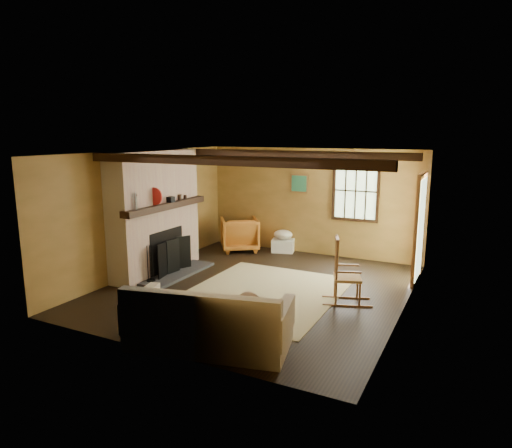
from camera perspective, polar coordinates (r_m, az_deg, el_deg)
The scene contains 10 objects.
ground at distance 8.25m, azimuth 0.22°, elevation -8.00°, with size 5.50×5.50×0.00m, color black.
room_envelope at distance 8.00m, azimuth 2.47°, elevation 3.44°, with size 5.02×5.52×2.44m.
fireplace at distance 9.15m, azimuth -12.36°, elevation 0.81°, with size 1.02×2.30×2.40m.
rug at distance 8.00m, azimuth 0.87°, elevation -8.62°, with size 2.50×3.00×0.01m, color tan.
rocking_chair at distance 7.58m, azimuth 11.07°, elevation -6.31°, with size 0.88×0.66×1.09m.
sofa at distance 6.02m, azimuth -5.95°, elevation -12.51°, with size 2.24×1.36×0.84m.
firewood_pile at distance 11.17m, azimuth -2.78°, elevation -2.27°, with size 0.60×0.11×0.22m.
laundry_basket at distance 10.67m, azimuth 3.39°, elevation -2.70°, with size 0.50×0.38×0.30m, color white.
basket_pillow at distance 10.61m, azimuth 3.41°, elevation -1.33°, with size 0.45×0.36×0.22m, color beige.
armchair at distance 10.74m, azimuth -2.07°, elevation -1.26°, with size 0.84×0.86×0.78m, color #BF6026.
Camera 1 is at (3.47, -6.97, 2.73)m, focal length 32.00 mm.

